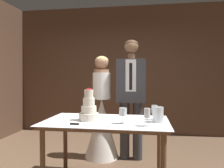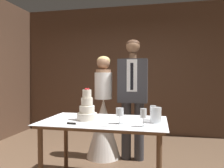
# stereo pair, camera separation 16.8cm
# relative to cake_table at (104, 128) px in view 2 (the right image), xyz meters

# --- Properties ---
(wall_back) EXTENTS (5.01, 0.12, 2.87)m
(wall_back) POSITION_rel_cake_table_xyz_m (-0.10, 2.46, 0.74)
(wall_back) COLOR #513828
(wall_back) RESTS_ON ground_plane
(cake_table) EXTENTS (1.45, 0.85, 0.78)m
(cake_table) POSITION_rel_cake_table_xyz_m (0.00, 0.00, 0.00)
(cake_table) COLOR brown
(cake_table) RESTS_ON ground_plane
(tiered_cake) EXTENTS (0.23, 0.23, 0.38)m
(tiered_cake) POSITION_rel_cake_table_xyz_m (-0.21, -0.02, 0.21)
(tiered_cake) COLOR silver
(tiered_cake) RESTS_ON cake_table
(cake_knife) EXTENTS (0.45, 0.05, 0.02)m
(cake_knife) POSITION_rel_cake_table_xyz_m (-0.21, -0.29, 0.09)
(cake_knife) COLOR silver
(cake_knife) RESTS_ON cake_table
(wine_glass_near) EXTENTS (0.08, 0.08, 0.17)m
(wine_glass_near) POSITION_rel_cake_table_xyz_m (0.21, -0.14, 0.21)
(wine_glass_near) COLOR silver
(wine_glass_near) RESTS_ON cake_table
(wine_glass_middle) EXTENTS (0.07, 0.07, 0.17)m
(wine_glass_middle) POSITION_rel_cake_table_xyz_m (0.56, 0.13, 0.21)
(wine_glass_middle) COLOR silver
(wine_glass_middle) RESTS_ON cake_table
(wine_glass_far) EXTENTS (0.07, 0.07, 0.19)m
(wine_glass_far) POSITION_rel_cake_table_xyz_m (0.47, -0.23, 0.22)
(wine_glass_far) COLOR silver
(wine_glass_far) RESTS_ON cake_table
(hurricane_candle) EXTENTS (0.13, 0.13, 0.17)m
(hurricane_candle) POSITION_rel_cake_table_xyz_m (0.59, -0.01, 0.17)
(hurricane_candle) COLOR silver
(hurricane_candle) RESTS_ON cake_table
(bride) EXTENTS (0.54, 0.54, 1.62)m
(bride) POSITION_rel_cake_table_xyz_m (-0.24, 0.89, -0.09)
(bride) COLOR white
(bride) RESTS_ON ground_plane
(groom) EXTENTS (0.45, 0.25, 1.86)m
(groom) POSITION_rel_cake_table_xyz_m (0.24, 0.89, 0.36)
(groom) COLOR #38383D
(groom) RESTS_ON ground_plane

